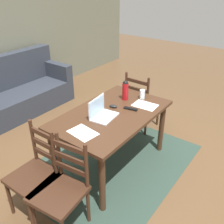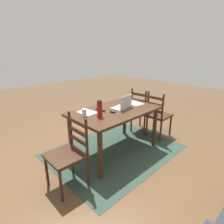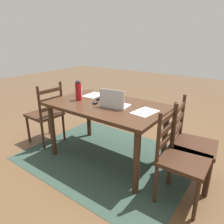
% 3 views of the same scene
% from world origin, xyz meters
% --- Properties ---
extents(ground_plane, '(14.00, 14.00, 0.00)m').
position_xyz_m(ground_plane, '(0.00, 0.00, 0.00)').
color(ground_plane, brown).
extents(area_rug, '(2.18, 1.67, 0.01)m').
position_xyz_m(area_rug, '(0.00, 0.00, 0.00)').
color(area_rug, '#2D4238').
rests_on(area_rug, ground).
extents(dining_table, '(1.47, 0.89, 0.77)m').
position_xyz_m(dining_table, '(0.00, 0.00, 0.67)').
color(dining_table, '#422819').
rests_on(dining_table, ground).
extents(chair_left_far, '(0.45, 0.45, 0.95)m').
position_xyz_m(chair_left_far, '(-1.02, 0.18, 0.46)').
color(chair_left_far, '#3D2316').
rests_on(chair_left_far, ground).
extents(chair_right_far, '(0.45, 0.45, 0.95)m').
position_xyz_m(chair_right_far, '(1.02, 0.18, 0.46)').
color(chair_right_far, '#3D2316').
rests_on(chair_right_far, ground).
extents(chair_left_near, '(0.49, 0.49, 0.95)m').
position_xyz_m(chair_left_near, '(-1.02, -0.17, 0.46)').
color(chair_left_near, '#3D2316').
rests_on(chair_left_near, ground).
extents(couch, '(1.80, 0.80, 1.00)m').
position_xyz_m(couch, '(0.26, 2.28, 0.36)').
color(couch, '#2D333D').
rests_on(couch, ground).
extents(laptop, '(0.35, 0.26, 0.23)m').
position_xyz_m(laptop, '(-0.14, 0.05, 0.83)').
color(laptop, silver).
rests_on(laptop, dining_table).
extents(water_bottle, '(0.08, 0.08, 0.26)m').
position_xyz_m(water_bottle, '(0.40, 0.08, 0.91)').
color(water_bottle, '#A81419').
rests_on(water_bottle, dining_table).
extents(drinking_glass, '(0.07, 0.07, 0.12)m').
position_xyz_m(drinking_glass, '(0.56, -0.09, 0.83)').
color(drinking_glass, silver).
rests_on(drinking_glass, dining_table).
extents(computer_mouse, '(0.08, 0.11, 0.03)m').
position_xyz_m(computer_mouse, '(0.13, 0.07, 0.79)').
color(computer_mouse, black).
rests_on(computer_mouse, dining_table).
extents(tv_remote, '(0.08, 0.18, 0.02)m').
position_xyz_m(tv_remote, '(0.21, -0.13, 0.78)').
color(tv_remote, black).
rests_on(tv_remote, dining_table).
extents(paper_stack_left, '(0.23, 0.31, 0.00)m').
position_xyz_m(paper_stack_left, '(0.41, -0.22, 0.77)').
color(paper_stack_left, white).
rests_on(paper_stack_left, dining_table).
extents(paper_stack_right, '(0.25, 0.32, 0.00)m').
position_xyz_m(paper_stack_right, '(-0.53, -0.02, 0.77)').
color(paper_stack_right, white).
rests_on(paper_stack_right, dining_table).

